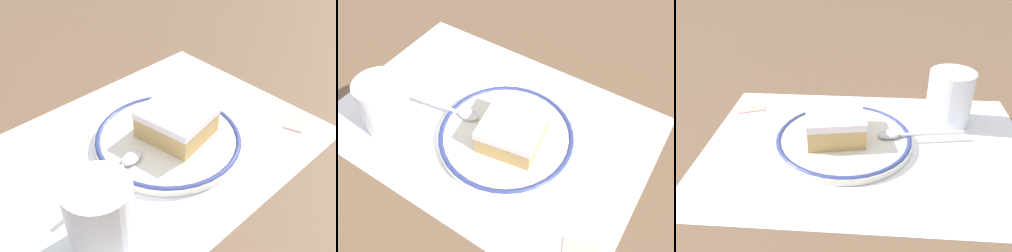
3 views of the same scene
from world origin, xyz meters
The scene contains 8 objects.
ground_plane centered at (0.00, 0.00, 0.00)m, with size 2.40×2.40×0.00m, color brown.
placemat centered at (0.00, 0.00, 0.00)m, with size 0.51×0.36×0.00m, color white.
plate centered at (-0.04, 0.01, 0.01)m, with size 0.22×0.22×0.01m.
cake_slice centered at (-0.05, 0.01, 0.03)m, with size 0.10×0.11×0.04m.
spoon centered at (0.06, 0.02, 0.02)m, with size 0.14×0.04×0.01m.
cup centered at (0.14, 0.09, 0.04)m, with size 0.08×0.08×0.09m.
napkin centered at (0.15, -0.06, 0.00)m, with size 0.13×0.09×0.00m, color white.
sugar_packet centered at (-0.22, 0.11, 0.00)m, with size 0.05×0.03×0.01m, color #E5998C.
Camera 1 is at (0.27, 0.34, 0.39)m, focal length 42.68 mm.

